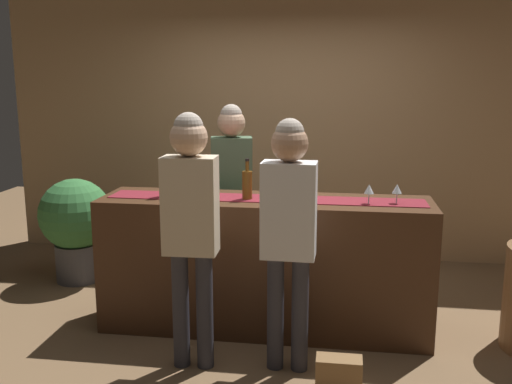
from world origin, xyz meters
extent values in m
plane|color=brown|center=(0.00, 0.00, 0.00)|extent=(10.00, 10.00, 0.00)
cube|color=tan|center=(0.00, 1.90, 1.45)|extent=(6.00, 0.12, 2.90)
cube|color=#472B19|center=(0.00, 0.00, 0.50)|extent=(2.45, 0.60, 1.01)
cube|color=maroon|center=(0.00, 0.00, 1.01)|extent=(2.33, 0.28, 0.01)
cylinder|color=#194723|center=(-0.53, 0.08, 1.11)|extent=(0.07, 0.07, 0.21)
cylinder|color=#194723|center=(-0.53, 0.08, 1.26)|extent=(0.03, 0.03, 0.08)
cylinder|color=black|center=(-0.53, 0.08, 1.30)|extent=(0.03, 0.03, 0.02)
cylinder|color=brown|center=(-0.12, -0.04, 1.11)|extent=(0.07, 0.07, 0.21)
cylinder|color=brown|center=(-0.12, -0.04, 1.26)|extent=(0.03, 0.03, 0.08)
cylinder|color=black|center=(-0.12, -0.04, 1.30)|extent=(0.03, 0.03, 0.02)
cylinder|color=#B2C6C1|center=(-0.74, -0.04, 1.11)|extent=(0.07, 0.07, 0.21)
cylinder|color=#B2C6C1|center=(-0.74, -0.04, 1.26)|extent=(0.03, 0.03, 0.08)
cylinder|color=black|center=(-0.74, -0.04, 1.30)|extent=(0.03, 0.03, 0.02)
cylinder|color=silver|center=(0.24, 0.00, 1.01)|extent=(0.06, 0.06, 0.00)
cylinder|color=silver|center=(0.24, 0.00, 1.05)|extent=(0.01, 0.01, 0.08)
cone|color=silver|center=(0.24, 0.00, 1.12)|extent=(0.07, 0.07, 0.06)
cylinder|color=silver|center=(0.75, -0.08, 1.01)|extent=(0.06, 0.06, 0.00)
cylinder|color=silver|center=(0.75, -0.08, 1.05)|extent=(0.01, 0.01, 0.08)
cone|color=silver|center=(0.75, -0.08, 1.12)|extent=(0.07, 0.07, 0.06)
cylinder|color=silver|center=(0.94, -0.04, 1.01)|extent=(0.06, 0.06, 0.00)
cylinder|color=silver|center=(0.94, -0.04, 1.05)|extent=(0.01, 0.01, 0.08)
cone|color=silver|center=(0.94, -0.04, 1.12)|extent=(0.07, 0.07, 0.06)
cylinder|color=#26262B|center=(-0.28, 0.60, 0.39)|extent=(0.11, 0.11, 0.78)
cylinder|color=#26262B|center=(-0.44, 0.56, 0.39)|extent=(0.11, 0.11, 0.78)
cube|color=#4C6B4C|center=(-0.36, 0.58, 1.09)|extent=(0.37, 0.26, 0.62)
sphere|color=#DBAD89|center=(-0.36, 0.58, 1.52)|extent=(0.23, 0.23, 0.23)
sphere|color=#AD9E8E|center=(-0.36, 0.58, 1.58)|extent=(0.18, 0.18, 0.18)
cylinder|color=#33333D|center=(0.15, -0.61, 0.39)|extent=(0.11, 0.11, 0.77)
cylinder|color=#33333D|center=(0.31, -0.61, 0.39)|extent=(0.11, 0.11, 0.77)
cube|color=white|center=(0.23, -0.61, 1.08)|extent=(0.34, 0.21, 0.61)
sphere|color=tan|center=(0.23, -0.61, 1.50)|extent=(0.23, 0.23, 0.23)
sphere|color=#AD9E8E|center=(0.23, -0.61, 1.56)|extent=(0.18, 0.18, 0.18)
cylinder|color=#33333D|center=(-0.47, -0.67, 0.39)|extent=(0.11, 0.11, 0.79)
cylinder|color=#33333D|center=(-0.31, -0.66, 0.39)|extent=(0.11, 0.11, 0.79)
cube|color=beige|center=(-0.39, -0.67, 1.10)|extent=(0.35, 0.21, 0.62)
sphere|color=#DBAD89|center=(-0.39, -0.67, 1.53)|extent=(0.24, 0.24, 0.24)
sphere|color=#AD9E8E|center=(-0.39, -0.67, 1.59)|extent=(0.18, 0.18, 0.18)
cylinder|color=#4C4C51|center=(-1.87, 0.77, 0.18)|extent=(0.41, 0.41, 0.36)
sphere|color=#387A3D|center=(-1.87, 0.77, 0.64)|extent=(0.66, 0.66, 0.66)
cube|color=olive|center=(0.57, -0.85, 0.11)|extent=(0.28, 0.14, 0.22)
camera|label=1|loc=(0.54, -4.11, 1.91)|focal=40.37mm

